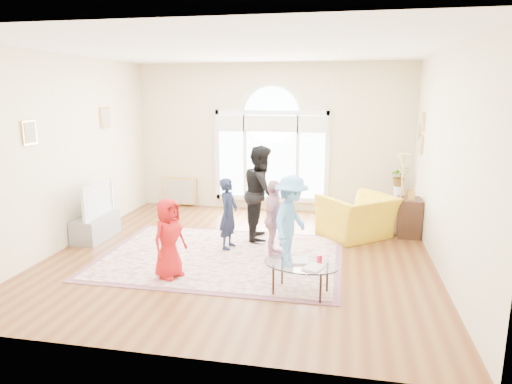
% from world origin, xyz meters
% --- Properties ---
extents(ground, '(6.00, 6.00, 0.00)m').
position_xyz_m(ground, '(0.00, 0.00, 0.00)').
color(ground, '#5E3118').
rests_on(ground, ground).
extents(room_shell, '(6.00, 6.00, 6.00)m').
position_xyz_m(room_shell, '(0.01, 2.83, 1.57)').
color(room_shell, beige).
rests_on(room_shell, ground).
extents(area_rug, '(3.60, 2.60, 0.02)m').
position_xyz_m(area_rug, '(-0.29, -0.20, 0.01)').
color(area_rug, beige).
rests_on(area_rug, ground).
extents(rug_border, '(3.80, 2.80, 0.01)m').
position_xyz_m(rug_border, '(-0.29, -0.20, 0.01)').
color(rug_border, '#7E4C5B').
rests_on(rug_border, ground).
extents(tv_console, '(0.45, 1.00, 0.42)m').
position_xyz_m(tv_console, '(-2.75, 0.30, 0.21)').
color(tv_console, gray).
rests_on(tv_console, ground).
extents(television, '(0.17, 1.05, 0.61)m').
position_xyz_m(television, '(-2.74, 0.30, 0.72)').
color(television, black).
rests_on(television, tv_console).
extents(coffee_table, '(1.08, 0.80, 0.54)m').
position_xyz_m(coffee_table, '(1.09, -1.32, 0.40)').
color(coffee_table, silver).
rests_on(coffee_table, ground).
extents(armchair, '(1.57, 1.55, 0.77)m').
position_xyz_m(armchair, '(1.85, 1.28, 0.38)').
color(armchair, gold).
rests_on(armchair, ground).
extents(side_cabinet, '(0.40, 0.50, 0.70)m').
position_xyz_m(side_cabinet, '(2.78, 1.53, 0.35)').
color(side_cabinet, black).
rests_on(side_cabinet, ground).
extents(floor_lamp, '(0.29, 0.29, 1.51)m').
position_xyz_m(floor_lamp, '(2.62, 1.56, 1.28)').
color(floor_lamp, black).
rests_on(floor_lamp, ground).
extents(plant_pedestal, '(0.20, 0.20, 0.70)m').
position_xyz_m(plant_pedestal, '(2.70, 2.67, 0.35)').
color(plant_pedestal, white).
rests_on(plant_pedestal, ground).
extents(potted_plant, '(0.44, 0.40, 0.41)m').
position_xyz_m(potted_plant, '(2.70, 2.67, 0.91)').
color(potted_plant, '#33722D').
rests_on(potted_plant, plant_pedestal).
extents(leaning_picture, '(0.80, 0.14, 0.62)m').
position_xyz_m(leaning_picture, '(-2.12, 2.90, 0.00)').
color(leaning_picture, tan).
rests_on(leaning_picture, ground).
extents(child_red, '(0.55, 0.65, 1.14)m').
position_xyz_m(child_red, '(-0.77, -1.13, 0.59)').
color(child_red, red).
rests_on(child_red, area_rug).
extents(child_navy, '(0.35, 0.47, 1.19)m').
position_xyz_m(child_navy, '(-0.27, 0.21, 0.61)').
color(child_navy, '#161F36').
rests_on(child_navy, area_rug).
extents(child_black, '(0.74, 0.89, 1.66)m').
position_xyz_m(child_black, '(0.18, 0.85, 0.85)').
color(child_black, black).
rests_on(child_black, area_rug).
extents(child_pink, '(0.34, 0.74, 1.24)m').
position_xyz_m(child_pink, '(0.53, -0.07, 0.64)').
color(child_pink, '#CF919D').
rests_on(child_pink, area_rug).
extents(child_blue, '(0.73, 0.99, 1.38)m').
position_xyz_m(child_blue, '(0.85, -0.38, 0.71)').
color(child_blue, '#5DAAEF').
rests_on(child_blue, area_rug).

